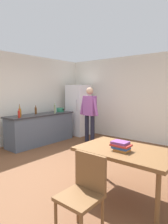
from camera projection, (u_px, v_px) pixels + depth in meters
The scene contains 16 objects.
ground_plane at pixel (71, 168), 4.04m from camera, with size 14.00×14.00×0.00m, color brown.
wall_back at pixel (135, 98), 6.18m from camera, with size 6.40×0.12×2.70m, color silver.
wall_left at pixel (11, 99), 5.68m from camera, with size 0.12×5.60×2.70m, color silver.
kitchen_counter at pixel (41, 129), 5.87m from camera, with size 0.64×2.20×0.90m.
refrigerator at pixel (78, 110), 6.98m from camera, with size 0.70×0.67×1.80m.
person at pixel (90, 111), 5.94m from camera, with size 0.70×0.22×1.70m.
dining_table at pixel (126, 154), 2.85m from camera, with size 1.40×0.90×0.75m.
chair at pixel (84, 189), 2.12m from camera, with size 0.42×0.42×0.91m.
cooking_pot at pixel (60, 110), 6.48m from camera, with size 0.40×0.28×0.12m.
utensil_jar at pixel (19, 113), 5.41m from camera, with size 0.11×0.11×0.32m.
bottle_sauce_red at pixel (19, 114), 4.99m from camera, with size 0.06×0.06×0.24m.
bottle_beer_brown at pixel (36, 111), 5.80m from camera, with size 0.06×0.06×0.26m.
bottle_water_clear at pixel (55, 108), 6.24m from camera, with size 0.07×0.07×0.30m.
bottle_oil_amber at pixel (20, 113), 5.18m from camera, with size 0.06×0.06×0.28m.
bottle_vinegar_tall at pixel (55, 109), 5.96m from camera, with size 0.06×0.06×0.32m.
book_stack at pixel (121, 146), 2.76m from camera, with size 0.27×0.20×0.13m.
Camera 1 is at (2.68, -2.82, 1.62)m, focal length 30.87 mm.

